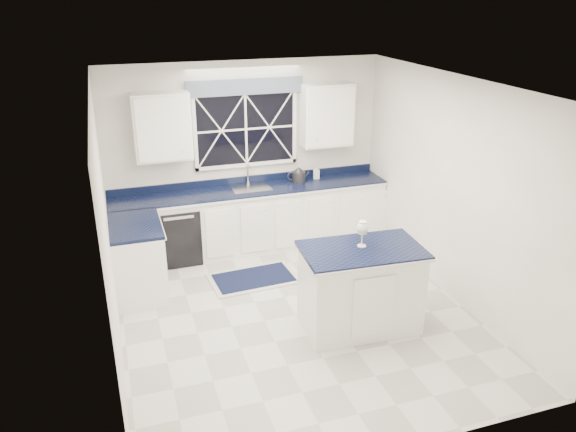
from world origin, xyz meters
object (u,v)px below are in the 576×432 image
object	(u,v)px
soap_bottle	(316,172)
wine_glass	(363,229)
faucet	(248,174)
dishwasher	(177,232)
kettle	(298,175)
island	(360,288)

from	to	relation	value
soap_bottle	wine_glass	bearing A→B (deg)	-99.55
faucet	soap_bottle	size ratio (longest dim) A/B	1.52
dishwasher	kettle	xyz separation A→B (m)	(1.83, 0.08, 0.64)
dishwasher	faucet	bearing A→B (deg)	10.02
kettle	wine_glass	size ratio (longest dim) A/B	1.08
soap_bottle	kettle	bearing A→B (deg)	-167.21
dishwasher	kettle	world-z (taller)	kettle
island	soap_bottle	world-z (taller)	soap_bottle
island	wine_glass	size ratio (longest dim) A/B	4.63
dishwasher	faucet	size ratio (longest dim) A/B	2.72
faucet	island	bearing A→B (deg)	-76.68
island	kettle	size ratio (longest dim) A/B	4.28
wine_glass	soap_bottle	bearing A→B (deg)	80.45
dishwasher	faucet	distance (m)	1.31
wine_glass	dishwasher	bearing A→B (deg)	126.54
faucet	island	size ratio (longest dim) A/B	0.22
dishwasher	faucet	world-z (taller)	faucet
kettle	wine_glass	world-z (taller)	wine_glass
faucet	wine_glass	world-z (taller)	wine_glass
dishwasher	wine_glass	xyz separation A→B (m)	(1.73, -2.33, 0.78)
faucet	kettle	xyz separation A→B (m)	(0.73, -0.11, -0.05)
island	wine_glass	world-z (taller)	wine_glass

